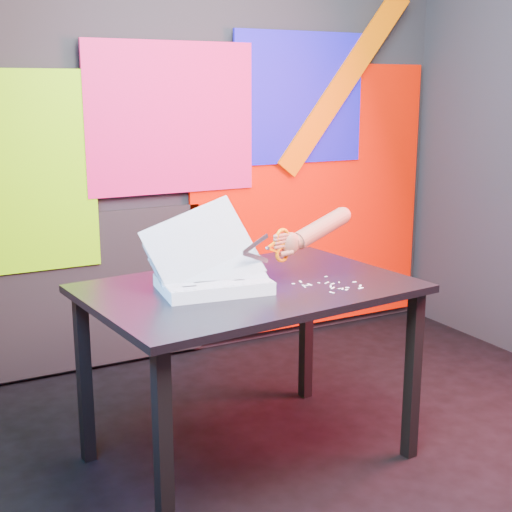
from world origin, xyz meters
TOP-DOWN VIEW (x-y plane):
  - room at (0.00, 0.00)m, footprint 3.01×3.01m
  - backdrop at (0.06, 1.46)m, footprint 2.88×0.05m
  - work_table at (-0.42, 0.23)m, footprint 1.33×0.96m
  - printout_stack at (-0.57, 0.23)m, footprint 0.47×0.34m
  - scissors at (-0.29, 0.21)m, footprint 0.24×0.06m
  - hand_forearm at (-0.09, 0.26)m, footprint 0.41×0.14m
  - paper_clippings at (-0.14, 0.07)m, footprint 0.25×0.22m

SIDE VIEW (x-z plane):
  - work_table at x=-0.42m, z-range 0.29..1.04m
  - paper_clippings at x=-0.14m, z-range 0.75..0.75m
  - printout_stack at x=-0.57m, z-range 0.60..0.97m
  - scissors at x=-0.29m, z-range 0.83..0.97m
  - hand_forearm at x=-0.09m, z-range 0.86..1.02m
  - backdrop at x=0.06m, z-range -0.08..2.00m
  - room at x=0.00m, z-range 0.00..2.71m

